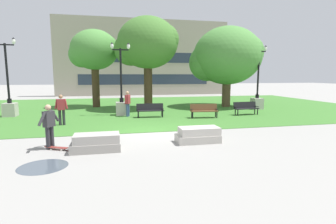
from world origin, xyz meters
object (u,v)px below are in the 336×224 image
Objects in this scene: skateboard at (58,148)px; lamp_post_left at (9,101)px; person_skateboarder at (49,124)px; lamp_post_center at (257,96)px; park_bench_far_left at (150,109)px; park_bench_near_right at (204,110)px; person_bystander_far_lawn at (61,108)px; concrete_block_center at (96,143)px; park_bench_near_left at (246,107)px; concrete_block_left at (198,135)px; person_bystander_near_lawn at (128,102)px; lamp_post_right at (122,101)px.

skateboard is 0.19× the size of lamp_post_left.
person_skateboarder is 1.70× the size of skateboard.
park_bench_far_left is at bearing -165.99° from lamp_post_center.
person_bystander_far_lawn is at bearing -175.10° from park_bench_near_right.
person_bystander_far_lawn reaches higher than park_bench_far_left.
person_bystander_far_lawn is (4.00, -4.08, -0.10)m from lamp_post_left.
park_bench_near_left is at bearing 35.08° from concrete_block_center.
park_bench_far_left reaches higher than skateboard.
person_skateboarder is 0.92× the size of park_bench_near_right.
park_bench_near_left is 1.08× the size of person_bystander_far_lawn.
concrete_block_left is 7.95m from person_bystander_near_lawn.
concrete_block_left is 8.15m from person_bystander_far_lawn.
person_skateboarder reaches higher than concrete_block_left.
person_skateboarder is at bearing -151.66° from park_bench_near_left.
park_bench_far_left is at bearing -23.79° from person_bystander_near_lawn.
park_bench_near_right is at bearing 4.90° from person_bystander_far_lawn.
park_bench_near_right is 0.37× the size of lamp_post_right.
park_bench_far_left is 9.55m from lamp_post_left.
concrete_block_left is at bearing -2.60° from person_skateboarder.
person_bystander_near_lawn reaches higher than park_bench_near_left.
park_bench_near_left is 16.25m from lamp_post_left.
lamp_post_center is at bearing 29.58° from park_bench_near_right.
concrete_block_center is 0.98× the size of park_bench_near_left.
concrete_block_center is 11.46m from lamp_post_left.
lamp_post_center reaches higher than park_bench_far_left.
lamp_post_left is 1.02× the size of lamp_post_center.
skateboard is 0.55× the size of park_bench_far_left.
park_bench_near_left is 0.99× the size of park_bench_near_right.
lamp_post_left is at bearing 170.39° from park_bench_near_left.
park_bench_near_right reaches higher than concrete_block_center.
person_bystander_far_lawn is (-6.27, 5.16, 0.68)m from concrete_block_left.
skateboard is (0.30, -0.22, -0.88)m from person_skateboarder.
concrete_block_center is 0.35× the size of lamp_post_center.
park_bench_near_right is 1.02× the size of park_bench_far_left.
person_bystander_far_lawn reaches higher than concrete_block_left.
park_bench_near_right is 3.57m from park_bench_far_left.
person_bystander_near_lawn reaches higher than person_skateboarder.
concrete_block_left is 0.34× the size of lamp_post_left.
skateboard is 0.59× the size of person_bystander_near_lawn.
skateboard is (-1.44, 0.45, -0.22)m from concrete_block_center.
park_bench_near_right is 8.71m from person_bystander_far_lawn.
park_bench_far_left is at bearing 98.45° from concrete_block_left.
person_skateboarder is 10.00m from lamp_post_left.
person_bystander_far_lawn is (-3.44, -3.11, -0.05)m from lamp_post_right.
concrete_block_left is at bearing -71.90° from person_bystander_near_lawn.
lamp_post_right is (-2.83, 8.27, 0.73)m from concrete_block_left.
concrete_block_left is at bearing -39.45° from person_bystander_far_lawn.
lamp_post_center is at bearing 8.90° from person_bystander_near_lawn.
lamp_post_left is 5.71m from person_bystander_far_lawn.
lamp_post_right is (1.30, 8.68, 0.73)m from concrete_block_center.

